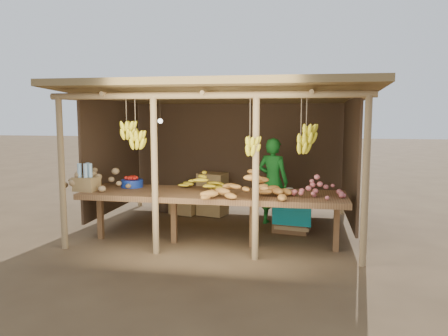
# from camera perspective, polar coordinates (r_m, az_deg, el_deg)

# --- Properties ---
(ground) EXTENTS (60.00, 60.00, 0.00)m
(ground) POSITION_cam_1_polar(r_m,az_deg,el_deg) (7.57, 0.00, -7.92)
(ground) COLOR brown
(ground) RESTS_ON ground
(stall_structure) EXTENTS (4.70, 3.50, 2.43)m
(stall_structure) POSITION_cam_1_polar(r_m,az_deg,el_deg) (7.20, 0.01, 6.66)
(stall_structure) COLOR #9D7C51
(stall_structure) RESTS_ON ground
(counter) EXTENTS (3.90, 1.05, 0.80)m
(counter) POSITION_cam_1_polar(r_m,az_deg,el_deg) (6.49, -1.51, -3.73)
(counter) COLOR brown
(counter) RESTS_ON ground
(potato_heap) EXTENTS (1.20, 0.96, 0.37)m
(potato_heap) POSITION_cam_1_polar(r_m,az_deg,el_deg) (7.08, -16.27, -1.10)
(potato_heap) COLOR #9B7A50
(potato_heap) RESTS_ON counter
(sweet_potato_heap) EXTENTS (1.19, 0.81, 0.36)m
(sweet_potato_heap) POSITION_cam_1_polar(r_m,az_deg,el_deg) (6.06, 3.05, -2.18)
(sweet_potato_heap) COLOR #AF702D
(sweet_potato_heap) RESTS_ON counter
(onion_heap) EXTENTS (0.74, 0.46, 0.35)m
(onion_heap) POSITION_cam_1_polar(r_m,az_deg,el_deg) (6.15, 12.17, -2.24)
(onion_heap) COLOR #BF5C5C
(onion_heap) RESTS_ON counter
(banana_pile) EXTENTS (0.71, 0.59, 0.35)m
(banana_pile) POSITION_cam_1_polar(r_m,az_deg,el_deg) (6.69, -3.18, -1.38)
(banana_pile) COLOR yellow
(banana_pile) RESTS_ON counter
(tomato_basin) EXTENTS (0.34, 0.34, 0.18)m
(tomato_basin) POSITION_cam_1_polar(r_m,az_deg,el_deg) (7.09, -11.91, -1.86)
(tomato_basin) COLOR navy
(tomato_basin) RESTS_ON counter
(bottle_box) EXTENTS (0.37, 0.31, 0.42)m
(bottle_box) POSITION_cam_1_polar(r_m,az_deg,el_deg) (6.91, -17.51, -1.53)
(bottle_box) COLOR olive
(bottle_box) RESTS_ON counter
(vendor) EXTENTS (0.65, 0.54, 1.54)m
(vendor) POSITION_cam_1_polar(r_m,az_deg,el_deg) (7.76, 6.39, -1.76)
(vendor) COLOR #176B20
(vendor) RESTS_ON ground
(tarp_crate) EXTENTS (0.72, 0.64, 0.75)m
(tarp_crate) POSITION_cam_1_polar(r_m,az_deg,el_deg) (7.42, 8.85, -5.84)
(tarp_crate) COLOR brown
(tarp_crate) RESTS_ON ground
(carton_stack) EXTENTS (1.14, 0.50, 0.81)m
(carton_stack) POSITION_cam_1_polar(r_m,az_deg,el_deg) (8.47, -2.73, -3.82)
(carton_stack) COLOR olive
(carton_stack) RESTS_ON ground
(burlap_sacks) EXTENTS (0.82, 0.43, 0.58)m
(burlap_sacks) POSITION_cam_1_polar(r_m,az_deg,el_deg) (8.85, -6.34, -4.08)
(burlap_sacks) COLOR #493322
(burlap_sacks) RESTS_ON ground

